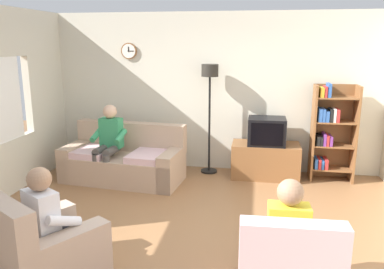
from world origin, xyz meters
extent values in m
plane|color=#8C603D|center=(0.00, 0.00, 0.00)|extent=(12.00, 12.00, 0.00)
cube|color=beige|center=(0.00, 2.66, 1.35)|extent=(6.20, 0.12, 2.70)
cylinder|color=brown|center=(-1.51, 2.58, 2.05)|extent=(0.28, 0.03, 0.28)
cylinder|color=white|center=(-1.51, 2.56, 2.05)|extent=(0.24, 0.01, 0.24)
cube|color=black|center=(-1.51, 2.56, 2.08)|extent=(0.02, 0.01, 0.09)
cube|color=black|center=(-1.47, 2.56, 2.05)|extent=(0.11, 0.01, 0.01)
cube|color=beige|center=(-2.86, 2.10, 1.40)|extent=(0.12, 1.10, 1.20)
cube|color=tan|center=(-1.38, 1.68, 0.21)|extent=(1.98, 1.03, 0.42)
cube|color=tan|center=(-1.34, 2.04, 0.66)|extent=(1.91, 0.40, 0.48)
cube|color=tan|center=(-0.54, 1.60, 0.28)|extent=(0.31, 0.86, 0.56)
cube|color=tan|center=(-2.22, 1.77, 0.28)|extent=(0.31, 0.86, 0.56)
cube|color=beige|center=(-0.89, 1.58, 0.47)|extent=(0.67, 0.74, 0.10)
cube|color=beige|center=(-1.88, 1.68, 0.47)|extent=(0.67, 0.74, 0.10)
cube|color=brown|center=(0.90, 2.25, 0.29)|extent=(1.10, 0.56, 0.57)
cube|color=black|center=(0.90, 2.51, 0.31)|extent=(1.10, 0.04, 0.03)
cube|color=black|center=(0.90, 2.23, 0.79)|extent=(0.60, 0.48, 0.44)
cube|color=black|center=(0.90, 1.98, 0.79)|extent=(0.50, 0.01, 0.36)
cube|color=brown|center=(1.63, 2.30, 0.78)|extent=(0.04, 0.36, 1.55)
cube|color=brown|center=(2.27, 2.30, 0.78)|extent=(0.04, 0.36, 1.55)
cube|color=brown|center=(1.95, 2.47, 0.78)|extent=(0.64, 0.02, 1.55)
cube|color=brown|center=(1.95, 2.30, 0.19)|extent=(0.60, 0.34, 0.02)
cube|color=#2D59A5|center=(1.70, 2.28, 0.29)|extent=(0.04, 0.28, 0.16)
cube|color=red|center=(1.76, 2.28, 0.28)|extent=(0.04, 0.28, 0.16)
cube|color=#2D59A5|center=(1.81, 2.28, 0.28)|extent=(0.04, 0.28, 0.14)
cube|color=red|center=(1.86, 2.28, 0.29)|extent=(0.05, 0.28, 0.16)
cube|color=brown|center=(1.95, 2.30, 0.58)|extent=(0.60, 0.34, 0.02)
cube|color=black|center=(1.71, 2.28, 0.67)|extent=(0.06, 0.28, 0.15)
cube|color=black|center=(1.76, 2.28, 0.67)|extent=(0.04, 0.28, 0.14)
cube|color=#72338C|center=(1.81, 2.28, 0.69)|extent=(0.04, 0.28, 0.19)
cube|color=red|center=(1.85, 2.28, 0.68)|extent=(0.04, 0.28, 0.17)
cube|color=#72338C|center=(1.90, 2.28, 0.67)|extent=(0.04, 0.28, 0.15)
cube|color=brown|center=(1.95, 2.30, 0.97)|extent=(0.60, 0.34, 0.02)
cube|color=#2D59A5|center=(1.71, 2.28, 1.08)|extent=(0.06, 0.28, 0.21)
cube|color=#2D59A5|center=(1.77, 2.28, 1.08)|extent=(0.04, 0.28, 0.20)
cube|color=#2D59A5|center=(1.82, 2.28, 1.07)|extent=(0.05, 0.28, 0.17)
cube|color=black|center=(1.88, 2.28, 1.08)|extent=(0.05, 0.28, 0.20)
cube|color=silver|center=(1.93, 2.28, 1.09)|extent=(0.04, 0.28, 0.21)
cube|color=red|center=(1.98, 2.28, 1.08)|extent=(0.04, 0.28, 0.20)
cube|color=brown|center=(1.95, 2.30, 1.36)|extent=(0.60, 0.34, 0.02)
cube|color=gold|center=(1.71, 2.28, 1.44)|extent=(0.06, 0.28, 0.15)
cube|color=red|center=(1.77, 2.28, 1.45)|extent=(0.04, 0.28, 0.16)
cube|color=#2D59A5|center=(1.82, 2.28, 1.47)|extent=(0.05, 0.28, 0.21)
cylinder|color=black|center=(-0.06, 2.35, 0.01)|extent=(0.28, 0.28, 0.03)
cylinder|color=black|center=(-0.06, 2.35, 0.85)|extent=(0.04, 0.04, 1.70)
cylinder|color=black|center=(-0.06, 2.35, 1.75)|extent=(0.28, 0.28, 0.20)
cube|color=tan|center=(-1.15, -1.00, 0.20)|extent=(1.12, 1.14, 0.40)
cube|color=tan|center=(-1.34, -1.31, 0.65)|extent=(0.77, 0.58, 0.50)
cube|color=tan|center=(-1.39, -0.82, 0.28)|extent=(0.60, 0.78, 0.56)
cube|color=tan|center=(-0.88, -1.14, 0.28)|extent=(0.60, 0.78, 0.56)
cube|color=beige|center=(1.03, -1.31, 0.65)|extent=(0.81, 0.21, 0.50)
cube|color=beige|center=(0.72, -0.93, 0.28)|extent=(0.23, 0.81, 0.56)
cube|color=#338C59|center=(-1.57, 1.73, 0.78)|extent=(0.36, 0.23, 0.48)
sphere|color=#D8AD8C|center=(-1.57, 1.72, 1.13)|extent=(0.22, 0.22, 0.22)
cylinder|color=#4C4742|center=(-1.50, 1.53, 0.54)|extent=(0.17, 0.39, 0.13)
cylinder|color=#4C4742|center=(-1.68, 1.55, 0.54)|extent=(0.17, 0.39, 0.13)
cylinder|color=#4C4742|center=(-1.52, 1.34, 0.26)|extent=(0.12, 0.12, 0.52)
cylinder|color=#4C4742|center=(-1.70, 1.36, 0.26)|extent=(0.12, 0.12, 0.52)
cylinder|color=#338C59|center=(-1.37, 1.61, 0.76)|extent=(0.12, 0.34, 0.20)
cylinder|color=#338C59|center=(-1.79, 1.65, 0.76)|extent=(0.12, 0.34, 0.20)
cube|color=silver|center=(-1.17, -1.04, 0.66)|extent=(0.39, 0.35, 0.48)
sphere|color=#A37A5B|center=(-1.17, -1.03, 1.01)|extent=(0.22, 0.22, 0.22)
cylinder|color=black|center=(-1.15, -0.83, 0.42)|extent=(0.31, 0.39, 0.13)
cylinder|color=black|center=(-0.99, -0.93, 0.42)|extent=(0.31, 0.39, 0.13)
cylinder|color=black|center=(-1.05, -0.67, 0.20)|extent=(0.15, 0.15, 0.40)
cylinder|color=black|center=(-0.89, -0.76, 0.20)|extent=(0.15, 0.15, 0.40)
cylinder|color=silver|center=(-1.30, -0.84, 0.64)|extent=(0.25, 0.33, 0.20)
cylinder|color=silver|center=(-0.94, -1.07, 0.64)|extent=(0.25, 0.33, 0.20)
cube|color=yellow|center=(1.02, -0.99, 0.66)|extent=(0.35, 0.21, 0.48)
sphere|color=#A37A5B|center=(1.02, -0.98, 1.01)|extent=(0.22, 0.22, 0.22)
cylinder|color=black|center=(0.92, -0.80, 0.42)|extent=(0.14, 0.38, 0.13)
cylinder|color=black|center=(1.10, -0.79, 0.42)|extent=(0.14, 0.38, 0.13)
cylinder|color=black|center=(0.92, -0.61, 0.20)|extent=(0.11, 0.11, 0.40)
cylinder|color=black|center=(1.10, -0.60, 0.20)|extent=(0.11, 0.11, 0.40)
cylinder|color=yellow|center=(0.81, -0.89, 0.64)|extent=(0.10, 0.33, 0.20)
cylinder|color=yellow|center=(1.23, -0.88, 0.64)|extent=(0.10, 0.33, 0.20)
camera|label=1|loc=(0.72, -4.02, 2.20)|focal=36.23mm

